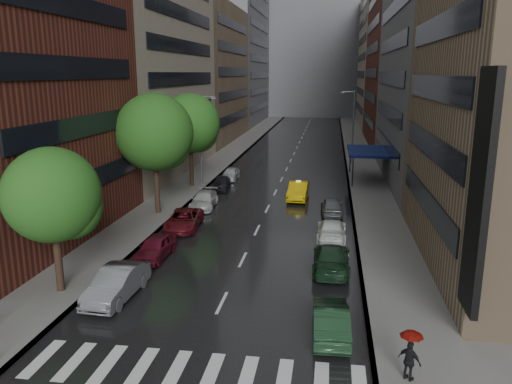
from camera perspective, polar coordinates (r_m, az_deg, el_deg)
ground at (r=22.27m, az=-6.23°, el=-16.94°), size 220.00×220.00×0.00m
road at (r=69.63m, az=4.25°, el=4.15°), size 14.00×140.00×0.01m
sidewalk_left at (r=70.85m, az=-3.04°, el=4.39°), size 4.00×140.00×0.15m
sidewalk_right at (r=69.54m, az=11.68°, el=3.95°), size 4.00×140.00×0.15m
crosswalk at (r=20.58m, az=-7.16°, el=-19.72°), size 13.15×2.80×0.01m
buildings_left at (r=80.03m, az=-6.27°, el=16.80°), size 8.00×108.00×38.00m
buildings_right at (r=75.96m, az=16.68°, el=15.79°), size 8.05×109.10×36.00m
building_far at (r=136.70m, az=6.66°, el=15.38°), size 40.00×14.00×32.00m
tree_near at (r=26.98m, az=-22.29°, el=-0.34°), size 4.84×4.84×7.71m
tree_mid at (r=40.20m, az=-11.54°, el=6.68°), size 6.12×6.12×9.75m
tree_far at (r=49.82m, az=-7.53°, el=7.78°), size 5.86×5.86×9.34m
taxi at (r=45.51m, az=4.85°, el=0.15°), size 1.81×4.86×1.59m
parked_cars_left at (r=38.60m, az=-7.60°, el=-2.49°), size 2.67×33.76×1.60m
parked_cars_right at (r=31.84m, az=8.62°, el=-5.98°), size 2.14×23.71×1.52m
ped_red_umbrella at (r=19.96m, az=17.24°, el=-16.95°), size 0.95×0.86×2.01m
street_lamp_left at (r=50.60m, az=-6.24°, el=6.18°), size 1.74×0.22×9.00m
street_lamp_right at (r=63.90m, az=10.95°, el=7.53°), size 1.74×0.22×9.00m
awning at (r=54.27m, az=12.59°, el=4.56°), size 4.00×8.00×3.12m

